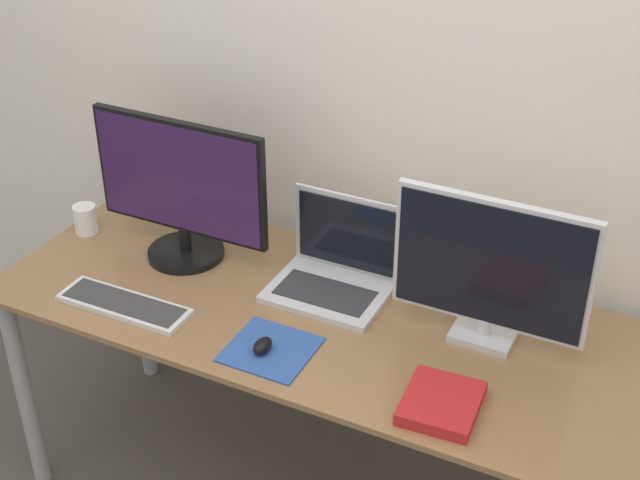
# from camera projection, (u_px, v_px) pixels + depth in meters

# --- Properties ---
(wall_back) EXTENTS (7.00, 0.05, 2.50)m
(wall_back) POSITION_uv_depth(u_px,v_px,m) (384.00, 89.00, 2.52)
(wall_back) COLOR silver
(wall_back) RESTS_ON ground_plane
(desk) EXTENTS (1.84, 0.72, 0.75)m
(desk) POSITION_uv_depth(u_px,v_px,m) (318.00, 342.00, 2.51)
(desk) COLOR olive
(desk) RESTS_ON ground_plane
(monitor_left) EXTENTS (0.56, 0.23, 0.44)m
(monitor_left) POSITION_uv_depth(u_px,v_px,m) (181.00, 190.00, 2.59)
(monitor_left) COLOR black
(monitor_left) RESTS_ON desk
(monitor_right) EXTENTS (0.51, 0.11, 0.41)m
(monitor_right) POSITION_uv_depth(u_px,v_px,m) (491.00, 269.00, 2.24)
(monitor_right) COLOR silver
(monitor_right) RESTS_ON desk
(laptop) EXTENTS (0.33, 0.26, 0.26)m
(laptop) POSITION_uv_depth(u_px,v_px,m) (336.00, 267.00, 2.53)
(laptop) COLOR silver
(laptop) RESTS_ON desk
(keyboard) EXTENTS (0.39, 0.12, 0.02)m
(keyboard) POSITION_uv_depth(u_px,v_px,m) (124.00, 305.00, 2.46)
(keyboard) COLOR silver
(keyboard) RESTS_ON desk
(mousepad) EXTENTS (0.22, 0.21, 0.00)m
(mousepad) POSITION_uv_depth(u_px,v_px,m) (271.00, 350.00, 2.30)
(mousepad) COLOR #2D519E
(mousepad) RESTS_ON desk
(mouse) EXTENTS (0.04, 0.07, 0.03)m
(mouse) POSITION_uv_depth(u_px,v_px,m) (263.00, 346.00, 2.29)
(mouse) COLOR black
(mouse) RESTS_ON mousepad
(book) EXTENTS (0.19, 0.21, 0.03)m
(book) POSITION_uv_depth(u_px,v_px,m) (441.00, 403.00, 2.11)
(book) COLOR red
(book) RESTS_ON desk
(mug) EXTENTS (0.07, 0.07, 0.09)m
(mug) POSITION_uv_depth(u_px,v_px,m) (86.00, 219.00, 2.80)
(mug) COLOR white
(mug) RESTS_ON desk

